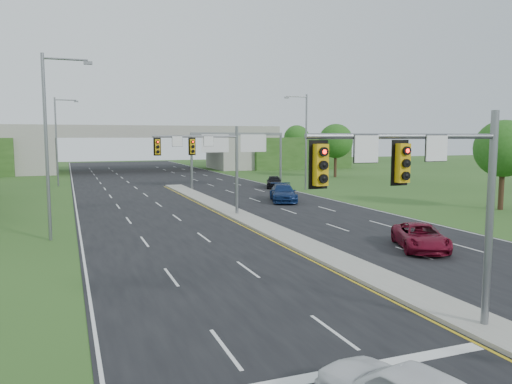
{
  "coord_description": "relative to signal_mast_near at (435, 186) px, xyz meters",
  "views": [
    {
      "loc": [
        -12.43,
        -11.89,
        6.19
      ],
      "look_at": [
        -2.24,
        14.89,
        3.0
      ],
      "focal_mm": 35.0,
      "sensor_mm": 36.0,
      "label": 1
    }
  ],
  "objects": [
    {
      "name": "ground",
      "position": [
        2.26,
        0.07,
        -4.73
      ],
      "size": [
        240.0,
        240.0,
        0.0
      ],
      "primitive_type": "plane",
      "color": "#2A4D1B",
      "rests_on": "ground"
    },
    {
      "name": "tree_back_b",
      "position": [
        -21.74,
        94.07,
        0.78
      ],
      "size": [
        5.6,
        5.6,
        8.32
      ],
      "color": "#382316",
      "rests_on": "ground"
    },
    {
      "name": "overpass",
      "position": [
        2.26,
        80.07,
        -1.17
      ],
      "size": [
        80.0,
        14.0,
        8.1
      ],
      "color": "gray",
      "rests_on": "ground"
    },
    {
      "name": "lightpole_l_mid",
      "position": [
        -11.03,
        20.07,
        1.38
      ],
      "size": [
        2.85,
        0.25,
        11.0
      ],
      "color": "slate",
      "rests_on": "ground"
    },
    {
      "name": "tree_back_c",
      "position": [
        26.26,
        94.07,
        0.78
      ],
      "size": [
        5.6,
        5.6,
        8.32
      ],
      "color": "#382316",
      "rests_on": "ground"
    },
    {
      "name": "car_far_a",
      "position": [
        7.87,
        10.13,
        -4.01
      ],
      "size": [
        4.17,
        5.55,
        1.4
      ],
      "primitive_type": "imported",
      "rotation": [
        0.0,
        0.0,
        -0.42
      ],
      "color": "maroon",
      "rests_on": "road"
    },
    {
      "name": "car_far_b",
      "position": [
        9.04,
        31.36,
        -3.88
      ],
      "size": [
        3.91,
        6.09,
        1.64
      ],
      "primitive_type": "imported",
      "rotation": [
        0.0,
        0.0,
        -0.31
      ],
      "color": "#0D214F",
      "rests_on": "road"
    },
    {
      "name": "tree_r_near",
      "position": [
        24.26,
        20.07,
        0.45
      ],
      "size": [
        4.8,
        4.8,
        7.6
      ],
      "color": "#382316",
      "rests_on": "ground"
    },
    {
      "name": "car_far_c",
      "position": [
        13.26,
        43.62,
        -3.95
      ],
      "size": [
        3.33,
        4.75,
        1.5
      ],
      "primitive_type": "imported",
      "rotation": [
        0.0,
        0.0,
        -0.39
      ],
      "color": "black",
      "rests_on": "road"
    },
    {
      "name": "tree_r_mid",
      "position": [
        28.26,
        55.07,
        0.78
      ],
      "size": [
        5.2,
        5.2,
        8.12
      ],
      "color": "#382316",
      "rests_on": "ground"
    },
    {
      "name": "median",
      "position": [
        2.26,
        23.07,
        -4.63
      ],
      "size": [
        2.0,
        54.0,
        0.16
      ],
      "primitive_type": "cube",
      "color": "gray",
      "rests_on": "road"
    },
    {
      "name": "signal_mast_near",
      "position": [
        0.0,
        0.0,
        0.0
      ],
      "size": [
        6.62,
        0.6,
        7.0
      ],
      "color": "slate",
      "rests_on": "ground"
    },
    {
      "name": "road",
      "position": [
        2.26,
        35.07,
        -4.72
      ],
      "size": [
        24.0,
        160.0,
        0.02
      ],
      "primitive_type": "cube",
      "color": "black",
      "rests_on": "ground"
    },
    {
      "name": "lightpole_r_far",
      "position": [
        15.56,
        40.07,
        1.38
      ],
      "size": [
        2.85,
        0.25,
        11.0
      ],
      "color": "slate",
      "rests_on": "ground"
    },
    {
      "name": "signal_mast_far",
      "position": [
        0.0,
        25.0,
        0.0
      ],
      "size": [
        6.62,
        0.6,
        7.0
      ],
      "color": "slate",
      "rests_on": "ground"
    },
    {
      "name": "lightpole_l_far",
      "position": [
        -11.03,
        55.07,
        1.38
      ],
      "size": [
        2.85,
        0.25,
        11.0
      ],
      "color": "slate",
      "rests_on": "ground"
    },
    {
      "name": "sign_gantry",
      "position": [
        8.95,
        44.99,
        0.51
      ],
      "size": [
        11.58,
        0.44,
        6.67
      ],
      "color": "slate",
      "rests_on": "ground"
    },
    {
      "name": "lane_markings",
      "position": [
        1.66,
        28.99,
        -4.7
      ],
      "size": [
        23.72,
        160.0,
        0.01
      ],
      "color": "gold",
      "rests_on": "road"
    },
    {
      "name": "tree_back_d",
      "position": [
        40.26,
        94.07,
        1.11
      ],
      "size": [
        6.0,
        6.0,
        8.85
      ],
      "color": "#382316",
      "rests_on": "ground"
    }
  ]
}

